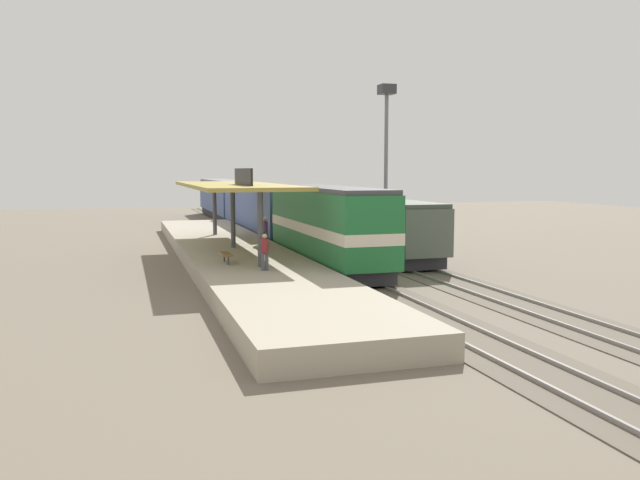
{
  "coord_description": "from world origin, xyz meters",
  "views": [
    {
      "loc": [
        -10.76,
        -37.8,
        5.51
      ],
      "look_at": [
        -1.38,
        -7.17,
        2.0
      ],
      "focal_mm": 35.94,
      "sensor_mm": 36.0,
      "label": 1
    }
  ],
  "objects_px": {
    "platform_bench": "(226,254)",
    "passenger_carriage_front": "(261,209)",
    "locomotive": "(327,226)",
    "person_waiting": "(265,250)",
    "light_mast": "(386,130)",
    "freight_car": "(386,228)",
    "person_walking": "(265,230)",
    "passenger_carriage_rear": "(223,198)"
  },
  "relations": [
    {
      "from": "passenger_carriage_front",
      "to": "freight_car",
      "type": "bearing_deg",
      "value": -73.48
    },
    {
      "from": "light_mast",
      "to": "passenger_carriage_front",
      "type": "bearing_deg",
      "value": 134.8
    },
    {
      "from": "freight_car",
      "to": "person_walking",
      "type": "height_order",
      "value": "freight_car"
    },
    {
      "from": "locomotive",
      "to": "passenger_carriage_front",
      "type": "height_order",
      "value": "locomotive"
    },
    {
      "from": "freight_car",
      "to": "person_waiting",
      "type": "bearing_deg",
      "value": -140.07
    },
    {
      "from": "locomotive",
      "to": "passenger_carriage_front",
      "type": "distance_m",
      "value": 18.0
    },
    {
      "from": "platform_bench",
      "to": "locomotive",
      "type": "xyz_separation_m",
      "value": [
        6.0,
        2.37,
        1.07
      ]
    },
    {
      "from": "locomotive",
      "to": "freight_car",
      "type": "height_order",
      "value": "locomotive"
    },
    {
      "from": "platform_bench",
      "to": "person_waiting",
      "type": "xyz_separation_m",
      "value": [
        1.34,
        -2.89,
        0.51
      ]
    },
    {
      "from": "locomotive",
      "to": "passenger_carriage_rear",
      "type": "bearing_deg",
      "value": 90.0
    },
    {
      "from": "platform_bench",
      "to": "freight_car",
      "type": "distance_m",
      "value": 11.68
    },
    {
      "from": "passenger_carriage_front",
      "to": "person_waiting",
      "type": "height_order",
      "value": "passenger_carriage_front"
    },
    {
      "from": "passenger_carriage_front",
      "to": "light_mast",
      "type": "xyz_separation_m",
      "value": [
        7.8,
        -7.85,
        6.08
      ]
    },
    {
      "from": "freight_car",
      "to": "light_mast",
      "type": "bearing_deg",
      "value": 67.31
    },
    {
      "from": "passenger_carriage_front",
      "to": "freight_car",
      "type": "height_order",
      "value": "passenger_carriage_front"
    },
    {
      "from": "person_walking",
      "to": "passenger_carriage_rear",
      "type": "bearing_deg",
      "value": 85.77
    },
    {
      "from": "passenger_carriage_front",
      "to": "person_waiting",
      "type": "relative_size",
      "value": 11.7
    },
    {
      "from": "passenger_carriage_rear",
      "to": "freight_car",
      "type": "relative_size",
      "value": 1.67
    },
    {
      "from": "person_waiting",
      "to": "person_walking",
      "type": "bearing_deg",
      "value": 77.8
    },
    {
      "from": "platform_bench",
      "to": "passenger_carriage_front",
      "type": "bearing_deg",
      "value": 73.59
    },
    {
      "from": "light_mast",
      "to": "person_walking",
      "type": "distance_m",
      "value": 13.42
    },
    {
      "from": "light_mast",
      "to": "person_waiting",
      "type": "relative_size",
      "value": 6.84
    },
    {
      "from": "passenger_carriage_rear",
      "to": "light_mast",
      "type": "relative_size",
      "value": 1.71
    },
    {
      "from": "freight_car",
      "to": "person_waiting",
      "type": "height_order",
      "value": "freight_car"
    },
    {
      "from": "light_mast",
      "to": "person_walking",
      "type": "relative_size",
      "value": 6.84
    },
    {
      "from": "light_mast",
      "to": "person_waiting",
      "type": "xyz_separation_m",
      "value": [
        -12.46,
        -15.4,
        -6.54
      ]
    },
    {
      "from": "platform_bench",
      "to": "light_mast",
      "type": "distance_m",
      "value": 19.92
    },
    {
      "from": "light_mast",
      "to": "freight_car",
      "type": "bearing_deg",
      "value": -112.69
    },
    {
      "from": "platform_bench",
      "to": "locomotive",
      "type": "distance_m",
      "value": 6.54
    },
    {
      "from": "freight_car",
      "to": "person_walking",
      "type": "relative_size",
      "value": 7.02
    },
    {
      "from": "person_waiting",
      "to": "platform_bench",
      "type": "bearing_deg",
      "value": 114.84
    },
    {
      "from": "platform_bench",
      "to": "passenger_carriage_front",
      "type": "height_order",
      "value": "passenger_carriage_front"
    },
    {
      "from": "locomotive",
      "to": "person_walking",
      "type": "xyz_separation_m",
      "value": [
        -2.53,
        4.61,
        -0.56
      ]
    },
    {
      "from": "freight_car",
      "to": "person_walking",
      "type": "xyz_separation_m",
      "value": [
        -7.13,
        2.12,
        -0.12
      ]
    },
    {
      "from": "freight_car",
      "to": "person_walking",
      "type": "bearing_deg",
      "value": 163.47
    },
    {
      "from": "platform_bench",
      "to": "light_mast",
      "type": "xyz_separation_m",
      "value": [
        13.8,
        12.51,
        7.05
      ]
    },
    {
      "from": "person_walking",
      "to": "light_mast",
      "type": "bearing_deg",
      "value": 28.2
    },
    {
      "from": "locomotive",
      "to": "light_mast",
      "type": "height_order",
      "value": "light_mast"
    },
    {
      "from": "locomotive",
      "to": "freight_car",
      "type": "distance_m",
      "value": 5.25
    },
    {
      "from": "locomotive",
      "to": "person_waiting",
      "type": "height_order",
      "value": "locomotive"
    },
    {
      "from": "passenger_carriage_rear",
      "to": "person_waiting",
      "type": "distance_m",
      "value": 44.31
    },
    {
      "from": "passenger_carriage_rear",
      "to": "locomotive",
      "type": "bearing_deg",
      "value": -90.0
    }
  ]
}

